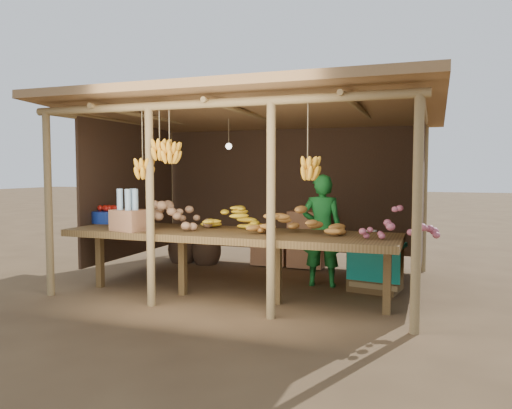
% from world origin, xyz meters
% --- Properties ---
extents(ground, '(60.00, 60.00, 0.00)m').
position_xyz_m(ground, '(0.00, 0.00, 0.00)').
color(ground, brown).
rests_on(ground, ground).
extents(stall_structure, '(4.70, 3.50, 2.43)m').
position_xyz_m(stall_structure, '(0.02, -0.03, 1.91)').
color(stall_structure, olive).
rests_on(stall_structure, ground).
extents(counter, '(3.90, 1.05, 0.80)m').
position_xyz_m(counter, '(0.00, -0.95, 0.74)').
color(counter, brown).
rests_on(counter, ground).
extents(potato_heap, '(1.29, 1.04, 0.37)m').
position_xyz_m(potato_heap, '(-0.94, -0.85, 0.99)').
color(potato_heap, '#AC7F59').
rests_on(potato_heap, counter).
extents(sweet_potato_heap, '(1.11, 0.85, 0.36)m').
position_xyz_m(sweet_potato_heap, '(0.80, -0.94, 0.98)').
color(sweet_potato_heap, '#B1732D').
rests_on(sweet_potato_heap, counter).
extents(onion_heap, '(0.83, 0.51, 0.36)m').
position_xyz_m(onion_heap, '(1.90, -0.99, 0.98)').
color(onion_heap, '#B8596C').
rests_on(onion_heap, counter).
extents(banana_pile, '(0.72, 0.50, 0.35)m').
position_xyz_m(banana_pile, '(-0.04, -0.64, 0.98)').
color(banana_pile, yellow).
rests_on(banana_pile, counter).
extents(tomato_basin, '(0.45, 0.45, 0.24)m').
position_xyz_m(tomato_basin, '(-1.90, -0.61, 0.90)').
color(tomato_basin, navy).
rests_on(tomato_basin, counter).
extents(bottle_box, '(0.45, 0.39, 0.49)m').
position_xyz_m(bottle_box, '(-1.11, -1.28, 0.99)').
color(bottle_box, '#9E6947').
rests_on(bottle_box, counter).
extents(vendor, '(0.57, 0.41, 1.46)m').
position_xyz_m(vendor, '(0.88, 0.08, 0.73)').
color(vendor, '#186E27').
rests_on(vendor, ground).
extents(tarp_crate, '(0.74, 0.66, 0.78)m').
position_xyz_m(tarp_crate, '(1.57, 0.06, 0.32)').
color(tarp_crate, brown).
rests_on(tarp_crate, ground).
extents(carton_stack, '(1.13, 0.44, 0.86)m').
position_xyz_m(carton_stack, '(0.21, 1.19, 0.38)').
color(carton_stack, '#9E6947').
rests_on(carton_stack, ground).
extents(burlap_sacks, '(0.91, 0.47, 0.64)m').
position_xyz_m(burlap_sacks, '(-1.41, 0.95, 0.28)').
color(burlap_sacks, '#402C1D').
rests_on(burlap_sacks, ground).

